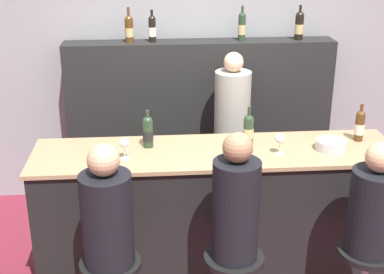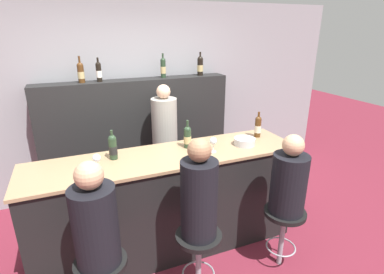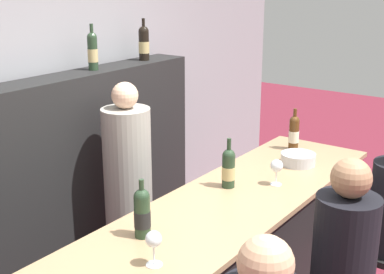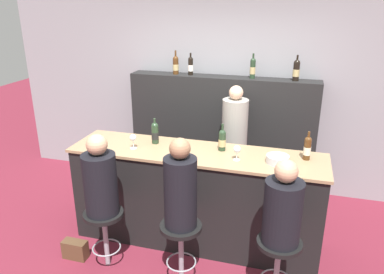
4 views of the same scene
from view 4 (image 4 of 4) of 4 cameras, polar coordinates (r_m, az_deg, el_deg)
ground_plane at (r=4.21m, az=-0.67°, el=-17.65°), size 16.00×16.00×0.00m
wall_back at (r=5.27m, az=5.08°, el=6.13°), size 6.40×0.05×2.60m
bar_counter at (r=4.16m, az=0.56°, el=-9.15°), size 2.69×0.67×1.08m
back_bar_cabinet at (r=5.20m, az=4.43°, el=0.34°), size 2.52×0.28×1.63m
wine_bottle_counter_0 at (r=4.12m, az=-5.66°, el=0.64°), size 0.08×0.08×0.29m
wine_bottle_counter_1 at (r=3.92m, az=4.62°, el=-0.44°), size 0.08×0.08×0.29m
wine_bottle_counter_2 at (r=3.86m, az=17.17°, el=-1.59°), size 0.07×0.07×0.29m
wine_bottle_backbar_0 at (r=5.13m, az=-2.50°, el=10.92°), size 0.08×0.08×0.32m
wine_bottle_backbar_1 at (r=5.07m, az=-0.21°, el=10.81°), size 0.07×0.07×0.29m
wine_bottle_backbar_2 at (r=4.90m, az=9.24°, el=10.34°), size 0.07×0.07×0.32m
wine_bottle_backbar_3 at (r=4.87m, az=15.61°, el=9.79°), size 0.08×0.08×0.32m
wine_glass_0 at (r=4.01m, az=-8.97°, el=-0.19°), size 0.07×0.07×0.16m
wine_glass_1 at (r=3.70m, az=6.88°, el=-1.91°), size 0.07×0.07×0.15m
metal_bowl at (r=3.74m, az=12.91°, el=-3.32°), size 0.22×0.22×0.07m
bar_stool_left at (r=3.91m, az=-13.22°, el=-12.69°), size 0.39×0.39×0.62m
guest_seated_left at (r=3.68m, az=-13.82°, el=-6.40°), size 0.32×0.32×0.81m
bar_stool_middle at (r=3.63m, az=-1.69°, el=-14.94°), size 0.39×0.39×0.62m
guest_seated_middle at (r=3.36m, az=-1.78°, el=-7.88°), size 0.30×0.30×0.86m
bar_stool_right at (r=3.51m, az=13.02°, el=-16.92°), size 0.39×0.39×0.62m
guest_seated_right at (r=3.26m, az=13.66°, el=-10.51°), size 0.32×0.32×0.76m
bartender at (r=4.81m, az=6.36°, el=-2.31°), size 0.32×0.32×1.61m
handbag at (r=4.31m, az=-17.37°, el=-16.04°), size 0.26×0.12×0.20m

